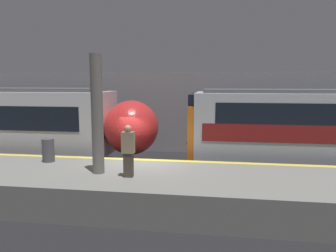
# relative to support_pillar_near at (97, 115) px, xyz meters

# --- Properties ---
(ground_plane) EXTENTS (120.00, 120.00, 0.00)m
(ground_plane) POSITION_rel_support_pillar_near_xyz_m (0.98, 2.09, -2.92)
(ground_plane) COLOR black
(platform) EXTENTS (40.00, 3.78, 1.04)m
(platform) POSITION_rel_support_pillar_near_xyz_m (0.98, 0.20, -2.41)
(platform) COLOR slate
(platform) RESTS_ON ground
(station_rear_barrier) EXTENTS (50.00, 0.15, 4.47)m
(station_rear_barrier) POSITION_rel_support_pillar_near_xyz_m (0.98, 8.30, -0.69)
(station_rear_barrier) COLOR #939399
(station_rear_barrier) RESTS_ON ground
(support_pillar_near) EXTENTS (0.37, 0.37, 3.78)m
(support_pillar_near) POSITION_rel_support_pillar_near_xyz_m (0.00, 0.00, 0.00)
(support_pillar_near) COLOR slate
(support_pillar_near) RESTS_ON platform
(person_waiting) EXTENTS (0.38, 0.24, 1.62)m
(person_waiting) POSITION_rel_support_pillar_near_xyz_m (1.07, -0.29, -1.04)
(person_waiting) COLOR #473D33
(person_waiting) RESTS_ON platform
(trash_bin) EXTENTS (0.44, 0.44, 0.85)m
(trash_bin) POSITION_rel_support_pillar_near_xyz_m (-2.36, 1.16, -1.46)
(trash_bin) COLOR #4C4C51
(trash_bin) RESTS_ON platform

